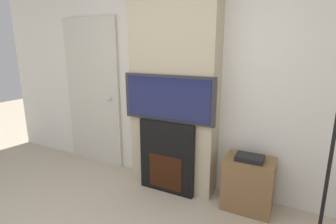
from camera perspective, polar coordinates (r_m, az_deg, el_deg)
wall_back at (r=3.16m, az=2.64°, el=7.93°), size 6.00×0.06×2.70m
chimney_breast at (r=3.00m, az=1.26°, el=7.63°), size 1.03×0.28×2.70m
fireplace at (r=3.12m, az=-0.01°, el=-9.69°), size 0.68×0.15×0.87m
television at (r=2.91m, az=-0.03°, el=3.00°), size 1.10×0.07×0.52m
media_stand at (r=2.97m, az=17.07°, el=-14.59°), size 0.50×0.34×0.62m
entry_door at (r=3.91m, az=-16.01°, el=3.94°), size 0.93×0.09×2.08m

